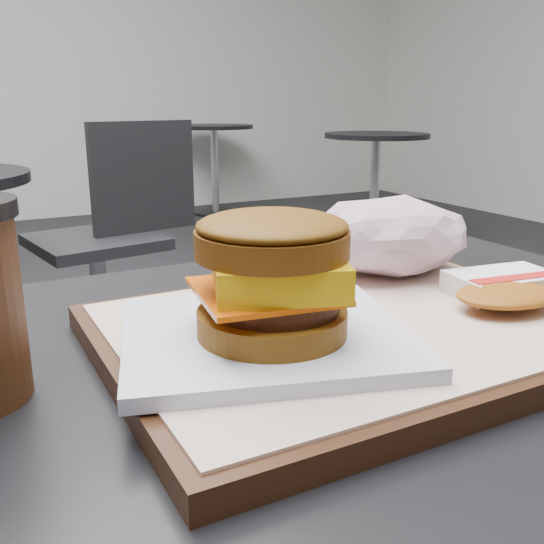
{
  "coord_description": "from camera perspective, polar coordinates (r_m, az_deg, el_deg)",
  "views": [
    {
      "loc": [
        -0.22,
        -0.34,
        0.95
      ],
      "look_at": [
        -0.03,
        0.02,
        0.83
      ],
      "focal_mm": 40.0,
      "sensor_mm": 36.0,
      "label": 1
    }
  ],
  "objects": [
    {
      "name": "neighbor_chair",
      "position": [
        2.28,
        -14.71,
        4.2
      ],
      "size": [
        0.63,
        0.48,
        0.88
      ],
      "color": "#98989C",
      "rests_on": "ground"
    },
    {
      "name": "serving_tray",
      "position": [
        0.47,
        8.09,
        -5.47
      ],
      "size": [
        0.38,
        0.28,
        0.02
      ],
      "color": "black",
      "rests_on": "customer_table"
    },
    {
      "name": "breakfast_sandwich",
      "position": [
        0.4,
        -0.12,
        -1.74
      ],
      "size": [
        0.23,
        0.22,
        0.09
      ],
      "color": "white",
      "rests_on": "serving_tray"
    },
    {
      "name": "bg_table_near",
      "position": [
        3.98,
        9.73,
        10.07
      ],
      "size": [
        0.66,
        0.66,
        0.75
      ],
      "color": "black",
      "rests_on": "ground"
    },
    {
      "name": "hash_brown",
      "position": [
        0.54,
        21.03,
        -1.43
      ],
      "size": [
        0.12,
        0.1,
        0.02
      ],
      "color": "white",
      "rests_on": "serving_tray"
    },
    {
      "name": "bg_table_far",
      "position": [
        5.26,
        -5.45,
        11.58
      ],
      "size": [
        0.66,
        0.66,
        0.75
      ],
      "color": "black",
      "rests_on": "ground"
    },
    {
      "name": "crumpled_wrapper",
      "position": [
        0.59,
        11.01,
        3.42
      ],
      "size": [
        0.16,
        0.13,
        0.07
      ],
      "primitive_type": null,
      "color": "silver",
      "rests_on": "serving_tray"
    }
  ]
}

